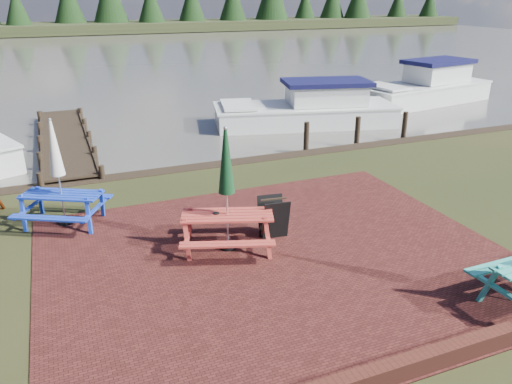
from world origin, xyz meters
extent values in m
plane|color=black|center=(0.00, 0.00, 0.00)|extent=(120.00, 120.00, 0.00)
cube|color=#351311|center=(0.00, 1.00, 0.01)|extent=(9.00, 7.50, 0.02)
cube|color=#4C1E16|center=(1.50, -2.60, 0.15)|extent=(6.00, 0.22, 0.30)
cube|color=#423F39|center=(0.00, 37.00, 0.00)|extent=(120.00, 60.00, 0.02)
cube|color=black|center=(0.00, 66.00, 0.50)|extent=(120.00, 10.00, 1.20)
cube|color=teal|center=(3.39, -1.41, 0.48)|extent=(1.91, 0.28, 0.04)
cube|color=teal|center=(2.57, -2.15, 0.39)|extent=(0.11, 1.65, 0.78)
cube|color=#B3382D|center=(-0.76, 1.79, 0.75)|extent=(1.96, 1.27, 0.04)
cube|color=#B3382D|center=(-0.99, 1.14, 0.46)|extent=(1.80, 0.83, 0.04)
cube|color=#B3382D|center=(-0.54, 2.44, 0.46)|extent=(1.80, 0.83, 0.04)
cube|color=#B3382D|center=(-1.51, 2.05, 0.38)|extent=(0.60, 1.52, 0.75)
cube|color=#B3382D|center=(-0.02, 1.53, 0.38)|extent=(0.60, 1.52, 0.75)
cylinder|color=black|center=(-0.76, 1.79, 0.05)|extent=(0.37, 0.37, 0.10)
cylinder|color=#B2B2B7|center=(-0.76, 1.79, 1.27)|extent=(0.04, 0.04, 2.54)
cone|color=black|center=(-0.76, 1.79, 1.88)|extent=(0.32, 0.32, 1.27)
cube|color=#1836B4|center=(-3.80, 4.30, 0.71)|extent=(1.85, 1.43, 0.04)
cube|color=#1836B4|center=(-4.11, 3.72, 0.43)|extent=(1.64, 1.04, 0.04)
cube|color=#1836B4|center=(-3.49, 4.88, 0.43)|extent=(1.64, 1.04, 0.04)
cube|color=#1836B4|center=(-4.46, 4.66, 0.36)|extent=(0.79, 1.36, 0.71)
cube|color=#1836B4|center=(-3.14, 3.94, 0.36)|extent=(0.79, 1.36, 0.71)
cylinder|color=black|center=(-3.80, 4.30, 0.05)|extent=(0.35, 0.35, 0.10)
cylinder|color=#B2B2B7|center=(-3.80, 4.30, 1.21)|extent=(0.03, 0.03, 2.41)
cone|color=silver|center=(-3.80, 4.30, 1.79)|extent=(0.31, 0.31, 1.21)
cube|color=black|center=(0.31, 1.76, 0.45)|extent=(0.58, 0.29, 0.89)
cube|color=black|center=(0.31, 2.06, 0.45)|extent=(0.58, 0.29, 0.89)
cube|color=black|center=(0.31, 1.91, 0.88)|extent=(0.55, 0.11, 0.03)
cube|color=black|center=(-3.50, 11.50, 0.12)|extent=(1.60, 9.00, 0.06)
cube|color=black|center=(-4.25, 11.50, 0.17)|extent=(0.08, 9.00, 0.08)
cube|color=black|center=(-2.75, 11.50, 0.17)|extent=(0.08, 9.00, 0.08)
cylinder|color=black|center=(-4.30, 7.00, -0.10)|extent=(0.16, 0.16, 1.00)
cylinder|color=black|center=(-2.70, 7.00, -0.10)|extent=(0.16, 0.16, 1.00)
cube|color=silver|center=(5.75, 11.01, 0.12)|extent=(7.56, 4.09, 0.96)
cube|color=silver|center=(5.75, 11.01, 0.61)|extent=(7.71, 4.17, 0.08)
cube|color=silver|center=(6.59, 10.81, 1.07)|extent=(3.35, 2.44, 0.81)
cube|color=#0E0E33|center=(6.59, 10.81, 1.53)|extent=(3.81, 2.74, 0.17)
cube|color=silver|center=(3.10, 11.64, 0.74)|extent=(1.75, 2.36, 0.10)
cube|color=silver|center=(13.20, 12.77, 0.15)|extent=(7.35, 3.67, 1.08)
cube|color=silver|center=(13.20, 12.77, 0.72)|extent=(7.49, 3.74, 0.09)
cube|color=silver|center=(14.03, 12.91, 1.23)|extent=(3.22, 2.28, 0.92)
cube|color=#0E0E33|center=(14.03, 12.91, 1.75)|extent=(3.67, 2.54, 0.19)
cube|color=silver|center=(10.57, 12.30, 0.86)|extent=(1.61, 2.30, 0.11)
camera|label=1|loc=(-3.65, -6.84, 4.90)|focal=35.00mm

